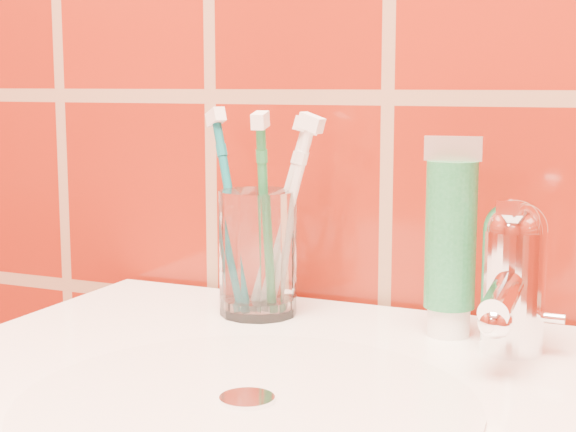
% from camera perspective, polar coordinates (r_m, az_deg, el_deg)
% --- Properties ---
extents(glass_tumbler, '(0.08, 0.08, 0.11)m').
position_cam_1_polar(glass_tumbler, '(0.78, -1.95, -2.41)').
color(glass_tumbler, white).
rests_on(glass_tumbler, pedestal_sink).
extents(toothpaste_tube, '(0.05, 0.04, 0.16)m').
position_cam_1_polar(toothpaste_tube, '(0.72, 10.47, -1.77)').
color(toothpaste_tube, white).
rests_on(toothpaste_tube, pedestal_sink).
extents(faucet, '(0.05, 0.11, 0.12)m').
position_cam_1_polar(faucet, '(0.69, 14.34, -3.52)').
color(faucet, white).
rests_on(faucet, pedestal_sink).
extents(toothbrush_0, '(0.04, 0.08, 0.19)m').
position_cam_1_polar(toothbrush_0, '(0.76, -1.54, -0.08)').
color(toothbrush_0, '#1F763D').
rests_on(toothbrush_0, glass_tumbler).
extents(toothbrush_1, '(0.15, 0.13, 0.20)m').
position_cam_1_polar(toothbrush_1, '(0.80, -3.63, 0.32)').
color(toothbrush_1, '#0C636C').
rests_on(toothbrush_1, glass_tumbler).
extents(toothbrush_2, '(0.12, 0.12, 0.19)m').
position_cam_1_polar(toothbrush_2, '(0.79, -0.47, 0.01)').
color(toothbrush_2, silver).
rests_on(toothbrush_2, glass_tumbler).
extents(toothbrush_3, '(0.10, 0.09, 0.19)m').
position_cam_1_polar(toothbrush_3, '(0.77, -0.06, -0.08)').
color(toothbrush_3, white).
rests_on(toothbrush_3, glass_tumbler).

